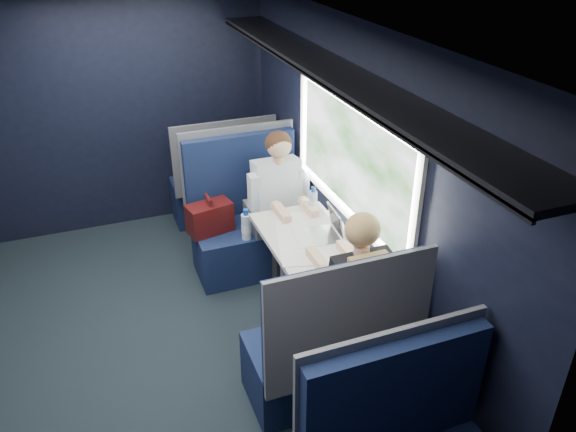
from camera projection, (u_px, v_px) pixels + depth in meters
name	position (u px, v px, depth m)	size (l,w,h in m)	color
ground	(178.00, 346.00, 4.27)	(2.80, 4.20, 0.01)	black
room_shell	(159.00, 167.00, 3.56)	(3.00, 4.40, 2.40)	black
table	(304.00, 246.00, 4.27)	(0.62, 1.00, 0.74)	#54565E
seat_bay_near	(246.00, 225.00, 5.03)	(1.08, 0.62, 1.26)	black
seat_bay_far	(329.00, 351.00, 3.62)	(1.04, 0.62, 1.26)	black
seat_row_front	(222.00, 184.00, 5.80)	(1.04, 0.51, 1.16)	black
man	(281.00, 199.00, 4.83)	(0.53, 0.56, 1.32)	black
woman	(355.00, 289.00, 3.68)	(0.53, 0.56, 1.32)	black
papers	(313.00, 236.00, 4.24)	(0.54, 0.78, 0.01)	white
laptop	(329.00, 229.00, 4.23)	(0.24, 0.30, 0.21)	silver
bottle_small	(313.00, 201.00, 4.53)	(0.07, 0.07, 0.23)	silver
cup	(305.00, 204.00, 4.62)	(0.06, 0.06, 0.08)	white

